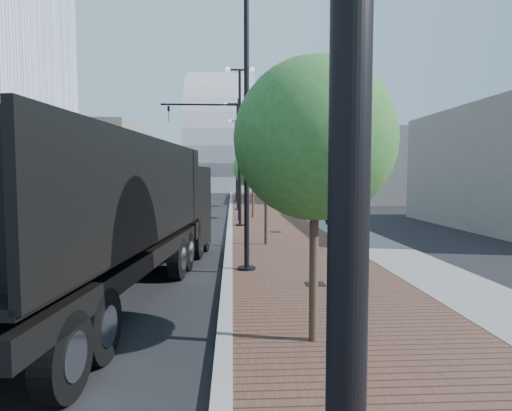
{
  "coord_description": "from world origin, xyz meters",
  "views": [
    {
      "loc": [
        0.16,
        -3.65,
        3.1
      ],
      "look_at": [
        1.0,
        12.0,
        2.0
      ],
      "focal_mm": 30.79,
      "sensor_mm": 36.0,
      "label": 1
    }
  ],
  "objects": [
    {
      "name": "sidewalk",
      "position": [
        3.5,
        40.0,
        0.06
      ],
      "size": [
        7.0,
        140.0,
        0.12
      ],
      "primitive_type": "cube",
      "color": "#4C2D23",
      "rests_on": "ground"
    },
    {
      "name": "concrete_strip",
      "position": [
        6.2,
        40.0,
        0.07
      ],
      "size": [
        2.4,
        140.0,
        0.13
      ],
      "primitive_type": "cube",
      "color": "slate",
      "rests_on": "ground"
    },
    {
      "name": "curb",
      "position": [
        0.0,
        40.0,
        0.07
      ],
      "size": [
        0.3,
        140.0,
        0.14
      ],
      "primitive_type": "cube",
      "color": "gray",
      "rests_on": "ground"
    },
    {
      "name": "west_sidewalk",
      "position": [
        -13.0,
        40.0,
        0.06
      ],
      "size": [
        4.0,
        140.0,
        0.12
      ],
      "primitive_type": "cube",
      "color": "slate",
      "rests_on": "ground"
    },
    {
      "name": "dump_truck",
      "position": [
        -2.61,
        9.86,
        1.65
      ],
      "size": [
        4.23,
        14.2,
        3.91
      ],
      "rotation": [
        0.0,
        0.0,
        -0.1
      ],
      "color": "black",
      "rests_on": "ground"
    },
    {
      "name": "white_sedan",
      "position": [
        -3.98,
        17.63,
        0.8
      ],
      "size": [
        3.05,
        5.16,
        1.61
      ],
      "primitive_type": "imported",
      "rotation": [
        0.0,
        0.0,
        -0.3
      ],
      "color": "white",
      "rests_on": "ground"
    },
    {
      "name": "dark_car_mid",
      "position": [
        -7.34,
        24.79,
        0.69
      ],
      "size": [
        3.94,
        5.45,
        1.38
      ],
      "primitive_type": "imported",
      "rotation": [
        0.0,
        0.0,
        0.37
      ],
      "color": "black",
      "rests_on": "ground"
    },
    {
      "name": "dark_car_far",
      "position": [
        -4.04,
        37.03,
        0.67
      ],
      "size": [
        2.51,
        4.86,
        1.35
      ],
      "primitive_type": "imported",
      "rotation": [
        0.0,
        0.0,
        -0.14
      ],
      "color": "black",
      "rests_on": "ground"
    },
    {
      "name": "pedestrian",
      "position": [
        5.9,
        22.15,
        0.86
      ],
      "size": [
        0.63,
        0.42,
        1.71
      ],
      "primitive_type": "imported",
      "rotation": [
        0.0,
        0.0,
        3.13
      ],
      "color": "black",
      "rests_on": "ground"
    },
    {
      "name": "streetlight_1",
      "position": [
        0.49,
        10.0,
        4.34
      ],
      "size": [
        1.44,
        0.56,
        9.21
      ],
      "color": "black",
      "rests_on": "ground"
    },
    {
      "name": "streetlight_2",
      "position": [
        0.6,
        22.0,
        4.82
      ],
      "size": [
        1.72,
        0.56,
        9.28
      ],
      "color": "black",
      "rests_on": "ground"
    },
    {
      "name": "streetlight_3",
      "position": [
        0.49,
        34.0,
        4.34
      ],
      "size": [
        1.44,
        0.56,
        9.21
      ],
      "color": "black",
      "rests_on": "ground"
    },
    {
      "name": "streetlight_4",
      "position": [
        0.6,
        46.0,
        4.82
      ],
      "size": [
        1.72,
        0.56,
        9.28
      ],
      "color": "black",
      "rests_on": "ground"
    },
    {
      "name": "traffic_mast",
      "position": [
        -0.3,
        25.0,
        4.98
      ],
      "size": [
        5.09,
        0.2,
        8.0
      ],
      "color": "black",
      "rests_on": "ground"
    },
    {
      "name": "tree_0",
      "position": [
        1.65,
        4.02,
        3.71
      ],
      "size": [
        2.85,
        2.85,
        5.14
      ],
      "color": "#382619",
      "rests_on": "ground"
    },
    {
      "name": "tree_1",
      "position": [
        1.65,
        15.02,
        3.91
      ],
      "size": [
        2.45,
        2.41,
        5.13
      ],
      "color": "#382619",
      "rests_on": "ground"
    },
    {
      "name": "tree_2",
      "position": [
        1.65,
        27.02,
        3.54
      ],
      "size": [
        2.79,
        2.79,
        4.95
      ],
      "color": "#382619",
      "rests_on": "ground"
    },
    {
      "name": "tree_3",
      "position": [
        1.65,
        39.02,
        3.43
      ],
      "size": [
        2.44,
        2.4,
        4.64
      ],
      "color": "#382619",
      "rests_on": "ground"
    },
    {
      "name": "convention_center",
      "position": [
        -2.0,
        85.0,
        6.0
      ],
      "size": [
        50.0,
        30.0,
        50.0
      ],
      "color": "#9EA1A8",
      "rests_on": "ground"
    },
    {
      "name": "commercial_block_nw",
      "position": [
        -20.0,
        60.0,
        5.0
      ],
      "size": [
        14.0,
        20.0,
        10.0
      ],
      "primitive_type": "cube",
      "color": "slate",
      "rests_on": "ground"
    },
    {
      "name": "commercial_block_ne",
      "position": [
        16.0,
        50.0,
        4.0
      ],
      "size": [
        12.0,
        22.0,
        8.0
      ],
      "primitive_type": "cube",
      "color": "#67645D",
      "rests_on": "ground"
    },
    {
      "name": "utility_cover_1",
      "position": [
        2.4,
        8.0,
        0.13
      ],
      "size": [
        0.5,
        0.5,
        0.02
      ],
      "primitive_type": "cube",
      "color": "black",
      "rests_on": "sidewalk"
    },
    {
      "name": "utility_cover_2",
      "position": [
        2.4,
        19.0,
        0.13
      ],
      "size": [
        0.5,
        0.5,
        0.02
      ],
      "primitive_type": "cube",
      "color": "black",
      "rests_on": "sidewalk"
    }
  ]
}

